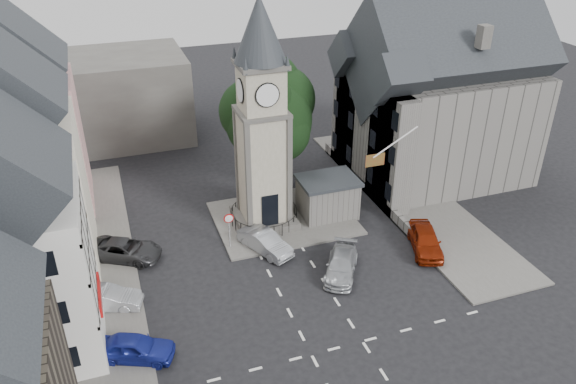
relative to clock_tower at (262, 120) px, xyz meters
name	(u,v)px	position (x,y,z in m)	size (l,w,h in m)	color
ground	(302,287)	(0.00, -7.99, -8.12)	(120.00, 120.00, 0.00)	black
pavement_west	(88,271)	(-12.50, -1.99, -8.05)	(6.00, 30.00, 0.14)	#595651
pavement_east	(408,196)	(12.00, 0.01, -8.05)	(6.00, 26.00, 0.14)	#595651
central_island	(283,218)	(1.50, 0.01, -8.04)	(10.00, 8.00, 0.16)	#595651
road_markings	(337,348)	(0.00, -13.49, -8.12)	(20.00, 8.00, 0.01)	silver
clock_tower	(262,120)	(0.00, 0.00, 0.00)	(4.86, 4.86, 16.25)	#4C4944
stone_shelter	(328,197)	(4.80, -0.49, -6.57)	(4.30, 3.30, 3.08)	slate
town_tree	(268,108)	(2.00, 5.01, -1.15)	(7.20, 7.20, 10.80)	black
warning_sign_post	(229,224)	(-3.20, -2.56, -6.09)	(0.70, 0.19, 2.85)	black
terrace_pink	(25,127)	(-15.50, 8.01, -1.54)	(8.10, 7.60, 12.80)	#CC918C
terrace_cream	(17,175)	(-15.50, 0.01, -1.54)	(8.10, 7.60, 12.80)	beige
terrace_tudor	(7,253)	(-15.50, -7.99, -1.93)	(8.10, 7.60, 12.00)	silver
backdrop_west	(79,101)	(-12.00, 20.01, -4.12)	(20.00, 10.00, 8.00)	#4C4944
east_building	(436,105)	(15.59, 3.01, -1.86)	(14.40, 11.40, 12.60)	slate
east_boundary_wall	(365,186)	(9.20, 2.01, -7.67)	(0.40, 16.00, 0.90)	slate
flagpole	(395,142)	(8.00, -3.99, -1.12)	(3.68, 0.10, 2.74)	white
car_west_blue	(135,348)	(-10.35, -10.65, -7.41)	(1.68, 4.17, 1.42)	navy
car_west_silver	(107,298)	(-11.50, -5.98, -7.45)	(1.41, 4.04, 1.33)	#A4A8AC
car_west_grey	(125,250)	(-10.04, -1.25, -7.45)	(2.23, 4.85, 1.35)	#303032
car_island_silver	(265,242)	(-1.00, -3.49, -7.41)	(1.50, 4.30, 1.42)	#9DA0A5
car_island_east	(341,265)	(2.87, -7.49, -7.47)	(1.83, 4.51, 1.31)	#A7ABAF
car_east_red	(425,240)	(9.34, -6.92, -7.34)	(1.84, 4.58, 1.56)	maroon
pedestrian	(383,187)	(10.05, 0.56, -7.25)	(0.63, 0.42, 1.73)	#A79A8A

